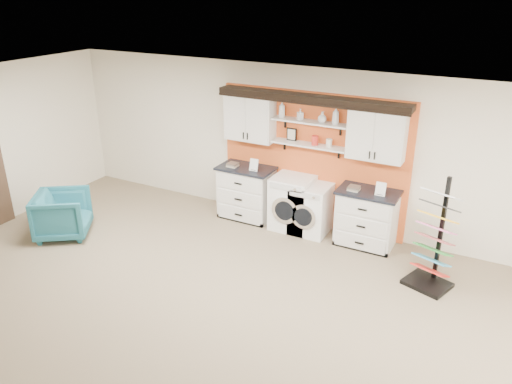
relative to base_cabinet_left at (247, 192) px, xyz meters
The scene contains 22 objects.
floor 3.84m from the base_cabinet_left, 72.76° to the right, with size 10.00×10.00×0.00m, color #88765B.
ceiling 4.46m from the base_cabinet_left, 72.76° to the right, with size 10.00×10.00×0.00m, color white.
wall_back 1.49m from the base_cabinet_left, 17.63° to the left, with size 10.00×10.00×0.00m, color silver.
accent_panel 1.37m from the base_cabinet_left, 16.00° to the left, with size 3.40×0.07×2.40m, color #D75824.
upper_cabinet_left 1.39m from the base_cabinet_left, 90.00° to the left, with size 0.90×0.35×0.84m.
upper_cabinet_right 2.66m from the base_cabinet_left, ahead, with size 0.90×0.35×0.84m.
shelf_lower 1.54m from the base_cabinet_left, ahead, with size 1.32×0.28×0.03m, color silver.
shelf_upper 1.83m from the base_cabinet_left, ahead, with size 1.32×0.28×0.03m, color silver.
crown_molding 2.16m from the base_cabinet_left, ahead, with size 3.30×0.41×0.13m.
picture_frame 1.41m from the base_cabinet_left, 14.85° to the left, with size 0.18×0.02×0.22m.
canister_red 1.68m from the base_cabinet_left, ahead, with size 0.11×0.11×0.16m, color red.
canister_cream 1.86m from the base_cabinet_left, ahead, with size 0.10×0.10×0.14m, color silver.
base_cabinet_left is the anchor object (origin of this frame).
base_cabinet_right 2.26m from the base_cabinet_left, ahead, with size 0.99×0.66×0.97m.
washer 0.93m from the base_cabinet_left, ahead, with size 0.69×0.71×0.96m.
dryer 1.28m from the base_cabinet_left, ahead, with size 0.63×0.71×0.88m.
sample_rack 3.52m from the base_cabinet_left, 12.56° to the right, with size 0.73×0.67×1.65m.
armchair 3.23m from the base_cabinet_left, 139.01° to the right, with size 0.84×0.86×0.79m, color #1F6375.
soap_bottle_a 1.71m from the base_cabinet_left, 14.62° to the left, with size 0.11×0.11×0.28m, color silver.
soap_bottle_b 1.82m from the base_cabinet_left, ahead, with size 0.09×0.09×0.19m, color silver.
soap_bottle_c 2.05m from the base_cabinet_left, ahead, with size 0.14×0.14×0.18m, color silver.
soap_bottle_d 2.24m from the base_cabinet_left, ahead, with size 0.11×0.11×0.29m, color silver.
Camera 1 is at (2.98, -3.76, 4.08)m, focal length 35.00 mm.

